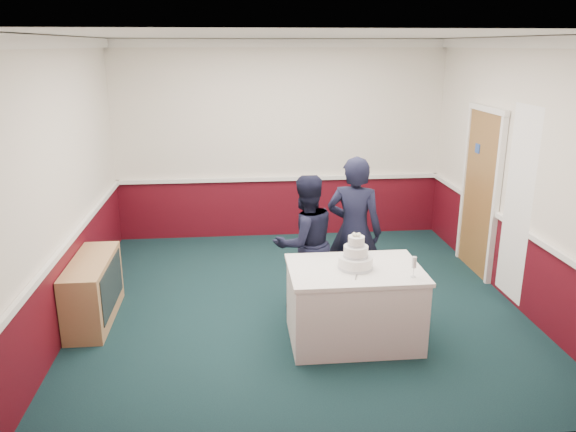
{
  "coord_description": "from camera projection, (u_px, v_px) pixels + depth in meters",
  "views": [
    {
      "loc": [
        -0.72,
        -5.98,
        2.9
      ],
      "look_at": [
        -0.14,
        -0.1,
        1.1
      ],
      "focal_mm": 35.0,
      "sensor_mm": 36.0,
      "label": 1
    }
  ],
  "objects": [
    {
      "name": "ground",
      "position": [
        299.0,
        302.0,
        6.6
      ],
      "size": [
        5.0,
        5.0,
        0.0
      ],
      "primitive_type": "plane",
      "color": "#132E2E",
      "rests_on": "ground"
    },
    {
      "name": "room_shell",
      "position": [
        300.0,
        128.0,
        6.62
      ],
      "size": [
        5.0,
        5.0,
        3.0
      ],
      "color": "silver",
      "rests_on": "ground"
    },
    {
      "name": "sideboard",
      "position": [
        93.0,
        290.0,
        6.09
      ],
      "size": [
        0.41,
        1.2,
        0.7
      ],
      "color": "tan",
      "rests_on": "ground"
    },
    {
      "name": "cake_table",
      "position": [
        354.0,
        304.0,
        5.66
      ],
      "size": [
        1.32,
        0.92,
        0.79
      ],
      "color": "white",
      "rests_on": "ground"
    },
    {
      "name": "wedding_cake",
      "position": [
        356.0,
        257.0,
        5.52
      ],
      "size": [
        0.35,
        0.35,
        0.36
      ],
      "color": "white",
      "rests_on": "cake_table"
    },
    {
      "name": "cake_knife",
      "position": [
        357.0,
        276.0,
        5.36
      ],
      "size": [
        0.08,
        0.21,
        0.0
      ],
      "primitive_type": "cube",
      "rotation": [
        0.0,
        0.0,
        -0.31
      ],
      "color": "silver",
      "rests_on": "cake_table"
    },
    {
      "name": "champagne_flute",
      "position": [
        414.0,
        264.0,
        5.29
      ],
      "size": [
        0.05,
        0.05,
        0.21
      ],
      "color": "silver",
      "rests_on": "cake_table"
    },
    {
      "name": "person_man",
      "position": [
        305.0,
        243.0,
        6.28
      ],
      "size": [
        0.91,
        0.81,
        1.56
      ],
      "primitive_type": "imported",
      "rotation": [
        0.0,
        0.0,
        3.49
      ],
      "color": "black",
      "rests_on": "ground"
    },
    {
      "name": "person_woman",
      "position": [
        354.0,
        231.0,
        6.39
      ],
      "size": [
        0.75,
        0.63,
        1.74
      ],
      "primitive_type": "imported",
      "rotation": [
        0.0,
        0.0,
        2.75
      ],
      "color": "black",
      "rests_on": "ground"
    }
  ]
}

